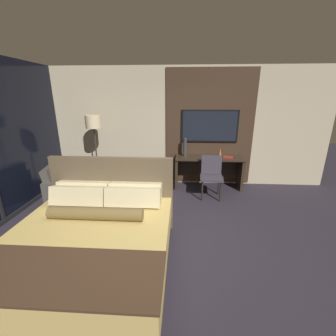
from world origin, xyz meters
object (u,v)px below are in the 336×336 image
Objects in this scene: bed at (93,242)px; tv at (210,126)px; book at (228,157)px; vase_short at (220,153)px; desk at (208,167)px; armchair_by_window at (70,189)px; desk_chair at (211,173)px; vase_tall at (185,147)px; floor_lamp at (94,128)px.

tv is at bearing 59.46° from bed.
tv is 5.29× the size of book.
desk is at bearing 163.26° from vase_short.
armchair_by_window is at bearing -158.78° from tv.
desk is (1.78, 2.80, 0.16)m from bed.
desk is at bearing 93.77° from desk_chair.
desk_chair is at bearing 51.95° from bed.
desk is 1.74× the size of desk_chair.
bed is 3.14m from vase_tall.
book is at bearing -86.74° from armchair_by_window.
floor_lamp reaches higher than book.
book is (0.44, -0.27, -0.68)m from tv.
tv is at bearing 17.38° from vase_tall.
desk_chair reaches higher than book.
tv reaches higher than armchair_by_window.
vase_short is at bearing 4.05° from floor_lamp.
desk is 1.18× the size of tv.
tv is 1.48× the size of desk_chair.
bed is 3.55m from book.
vase_short is at bearing -7.22° from vase_tall.
tv is 1.33× the size of armchair_by_window.
vase_short is (0.82, -0.10, -0.11)m from vase_tall.
tv reaches higher than bed.
desk is 1.57× the size of armchair_by_window.
tv is (1.78, 3.01, 1.11)m from bed.
armchair_by_window is at bearing -168.47° from desk_chair.
bed reaches higher than desk.
bed is 2.22m from armchair_by_window.
floor_lamp reaches higher than vase_tall.
desk_chair is 0.91m from vase_tall.
bed is 2.13× the size of armchair_by_window.
armchair_by_window is at bearing -164.77° from vase_short.
armchair_by_window is at bearing -165.37° from book.
vase_short is at bearing -175.72° from book.
bed reaches higher than desk_chair.
desk is 0.44m from vase_short.
tv is (0.00, 0.21, 0.95)m from desk.
book is (0.44, -0.06, 0.27)m from desk.
desk is 0.97m from tv.
bed is 3.67m from tv.
tv is 3.02× the size of vase_tall.
desk is 6.99× the size of vase_short.
floor_lamp reaches higher than bed.
vase_short is 0.89× the size of book.
vase_tall is at bearing 139.46° from desk_chair.
bed is 3.32m from desk.
desk_chair is (0.00, -0.53, 0.04)m from desk.
floor_lamp is 2.92m from vase_short.
desk_chair is 2.78m from floor_lamp.
armchair_by_window is 3.59m from book.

